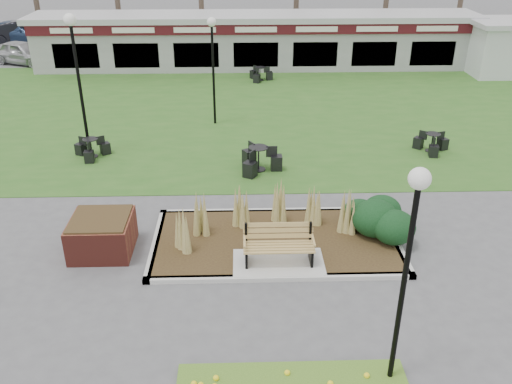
{
  "coord_description": "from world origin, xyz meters",
  "views": [
    {
      "loc": [
        -0.88,
        -10.76,
        7.59
      ],
      "look_at": [
        -0.49,
        2.0,
        1.1
      ],
      "focal_mm": 38.0,
      "sensor_mm": 36.0,
      "label": 1
    }
  ],
  "objects_px": {
    "service_hut": "(509,47)",
    "lamp_post_mid_left": "(75,55)",
    "brick_planter": "(102,234)",
    "bistro_set_c": "(431,145)",
    "park_bench": "(279,244)",
    "bistro_set_d": "(260,76)",
    "bistro_set_a": "(258,162)",
    "food_pavilion": "(255,40)",
    "car_blue": "(20,32)",
    "lamp_post_near_right": "(411,234)",
    "bistro_set_b": "(92,151)",
    "car_silver": "(23,53)",
    "lamp_post_mid_right": "(212,48)",
    "car_black": "(23,32)"
  },
  "relations": [
    {
      "from": "service_hut",
      "to": "lamp_post_mid_left",
      "type": "xyz_separation_m",
      "value": [
        -19.82,
        -10.59,
        2.09
      ]
    },
    {
      "from": "brick_planter",
      "to": "bistro_set_c",
      "type": "relative_size",
      "value": 1.19
    },
    {
      "from": "park_bench",
      "to": "bistro_set_d",
      "type": "distance_m",
      "value": 16.76
    },
    {
      "from": "service_hut",
      "to": "bistro_set_a",
      "type": "relative_size",
      "value": 2.84
    },
    {
      "from": "bistro_set_c",
      "to": "food_pavilion",
      "type": "bearing_deg",
      "value": 115.25
    },
    {
      "from": "service_hut",
      "to": "food_pavilion",
      "type": "bearing_deg",
      "value": 171.73
    },
    {
      "from": "bistro_set_d",
      "to": "car_blue",
      "type": "bearing_deg",
      "value": 147.62
    },
    {
      "from": "park_bench",
      "to": "bistro_set_a",
      "type": "bearing_deg",
      "value": 93.04
    },
    {
      "from": "lamp_post_near_right",
      "to": "bistro_set_b",
      "type": "xyz_separation_m",
      "value": [
        -7.95,
        10.58,
        -2.86
      ]
    },
    {
      "from": "bistro_set_c",
      "to": "park_bench",
      "type": "bearing_deg",
      "value": -130.78
    },
    {
      "from": "lamp_post_near_right",
      "to": "car_silver",
      "type": "bearing_deg",
      "value": 121.74
    },
    {
      "from": "park_bench",
      "to": "bistro_set_d",
      "type": "bearing_deg",
      "value": 89.43
    },
    {
      "from": "lamp_post_mid_right",
      "to": "bistro_set_b",
      "type": "bearing_deg",
      "value": -141.2
    },
    {
      "from": "service_hut",
      "to": "bistro_set_c",
      "type": "relative_size",
      "value": 3.49
    },
    {
      "from": "lamp_post_mid_left",
      "to": "car_blue",
      "type": "xyz_separation_m",
      "value": [
        -9.29,
        19.59,
        -2.84
      ]
    },
    {
      "from": "bistro_set_a",
      "to": "bistro_set_d",
      "type": "height_order",
      "value": "bistro_set_a"
    },
    {
      "from": "car_black",
      "to": "car_blue",
      "type": "bearing_deg",
      "value": 82.1
    },
    {
      "from": "park_bench",
      "to": "car_silver",
      "type": "height_order",
      "value": "car_silver"
    },
    {
      "from": "park_bench",
      "to": "bistro_set_b",
      "type": "relative_size",
      "value": 1.34
    },
    {
      "from": "food_pavilion",
      "to": "bistro_set_b",
      "type": "height_order",
      "value": "food_pavilion"
    },
    {
      "from": "lamp_post_mid_right",
      "to": "bistro_set_c",
      "type": "distance_m",
      "value": 9.03
    },
    {
      "from": "food_pavilion",
      "to": "car_black",
      "type": "relative_size",
      "value": 5.75
    },
    {
      "from": "park_bench",
      "to": "car_black",
      "type": "distance_m",
      "value": 30.89
    },
    {
      "from": "service_hut",
      "to": "car_silver",
      "type": "xyz_separation_m",
      "value": [
        -26.85,
        3.0,
        -0.79
      ]
    },
    {
      "from": "bistro_set_c",
      "to": "car_silver",
      "type": "distance_m",
      "value": 23.77
    },
    {
      "from": "lamp_post_near_right",
      "to": "brick_planter",
      "type": "bearing_deg",
      "value": 144.05
    },
    {
      "from": "brick_planter",
      "to": "bistro_set_b",
      "type": "xyz_separation_m",
      "value": [
        -1.74,
        6.08,
        -0.23
      ]
    },
    {
      "from": "food_pavilion",
      "to": "lamp_post_mid_right",
      "type": "xyz_separation_m",
      "value": [
        -1.92,
        -9.49,
        1.61
      ]
    },
    {
      "from": "service_hut",
      "to": "car_black",
      "type": "bearing_deg",
      "value": 162.73
    },
    {
      "from": "car_silver",
      "to": "service_hut",
      "type": "bearing_deg",
      "value": -72.53
    },
    {
      "from": "brick_planter",
      "to": "lamp_post_mid_right",
      "type": "relative_size",
      "value": 0.35
    },
    {
      "from": "lamp_post_near_right",
      "to": "car_blue",
      "type": "distance_m",
      "value": 35.2
    },
    {
      "from": "park_bench",
      "to": "lamp_post_near_right",
      "type": "relative_size",
      "value": 0.4
    },
    {
      "from": "service_hut",
      "to": "bistro_set_d",
      "type": "height_order",
      "value": "service_hut"
    },
    {
      "from": "lamp_post_near_right",
      "to": "bistro_set_b",
      "type": "bearing_deg",
      "value": 126.91
    },
    {
      "from": "brick_planter",
      "to": "bistro_set_a",
      "type": "xyz_separation_m",
      "value": [
        4.11,
        4.78,
        -0.18
      ]
    },
    {
      "from": "bistro_set_d",
      "to": "bistro_set_a",
      "type": "bearing_deg",
      "value": -92.35
    },
    {
      "from": "bistro_set_a",
      "to": "bistro_set_b",
      "type": "relative_size",
      "value": 1.22
    },
    {
      "from": "park_bench",
      "to": "car_blue",
      "type": "relative_size",
      "value": 0.35
    },
    {
      "from": "food_pavilion",
      "to": "bistro_set_b",
      "type": "distance_m",
      "value": 14.32
    },
    {
      "from": "brick_planter",
      "to": "bistro_set_b",
      "type": "distance_m",
      "value": 6.33
    },
    {
      "from": "bistro_set_b",
      "to": "bistro_set_d",
      "type": "height_order",
      "value": "bistro_set_d"
    },
    {
      "from": "brick_planter",
      "to": "bistro_set_a",
      "type": "distance_m",
      "value": 6.31
    },
    {
      "from": "brick_planter",
      "to": "service_hut",
      "type": "height_order",
      "value": "service_hut"
    },
    {
      "from": "lamp_post_mid_right",
      "to": "car_black",
      "type": "relative_size",
      "value": 0.99
    },
    {
      "from": "lamp_post_mid_left",
      "to": "bistro_set_c",
      "type": "distance_m",
      "value": 12.76
    },
    {
      "from": "park_bench",
      "to": "bistro_set_a",
      "type": "relative_size",
      "value": 1.1
    },
    {
      "from": "park_bench",
      "to": "car_silver",
      "type": "xyz_separation_m",
      "value": [
        -13.35,
        20.75,
        0.07
      ]
    },
    {
      "from": "lamp_post_near_right",
      "to": "food_pavilion",
      "type": "bearing_deg",
      "value": 94.4
    },
    {
      "from": "bistro_set_b",
      "to": "bistro_set_d",
      "type": "bearing_deg",
      "value": 57.56
    }
  ]
}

